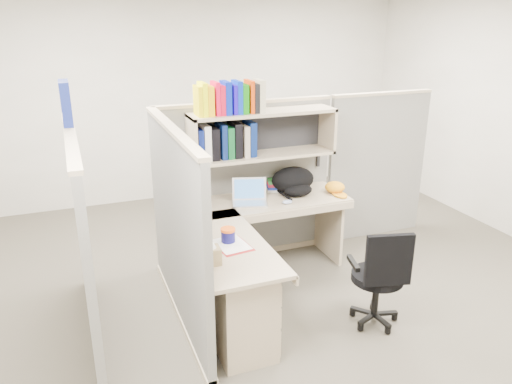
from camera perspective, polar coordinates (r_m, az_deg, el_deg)
name	(u,v)px	position (r m, az deg, el deg)	size (l,w,h in m)	color
ground	(281,297)	(4.59, 2.85, -11.93)	(6.00, 6.00, 0.00)	#3B372D
room_shell	(284,119)	(3.99, 3.24, 8.31)	(6.00, 6.00, 6.00)	#AFAC9E
cubicle	(224,192)	(4.46, -3.63, 0.05)	(3.79, 1.84, 1.95)	#63635E
desk	(249,277)	(4.01, -0.78, -9.69)	(1.74, 1.75, 0.73)	tan
laptop	(250,192)	(4.62, -0.71, -0.04)	(0.32, 0.32, 0.23)	silver
backpack	(295,181)	(4.90, 4.52, 1.23)	(0.44, 0.34, 0.26)	black
orange_cap	(335,187)	(5.01, 9.00, 0.55)	(0.20, 0.23, 0.11)	orange
snack_canister	(228,235)	(3.89, -3.21, -4.91)	(0.12, 0.12, 0.11)	#0F0D51
tissue_box	(211,251)	(3.55, -5.14, -6.73)	(0.12, 0.12, 0.20)	#988156
mouse	(287,202)	(4.67, 3.60, -1.14)	(0.10, 0.06, 0.04)	#92A6CF
paper_cup	(245,191)	(4.84, -1.27, 0.10)	(0.08, 0.08, 0.11)	white
book_stack	(274,184)	(5.05, 2.11, 0.93)	(0.17, 0.22, 0.11)	gray
loose_paper	(231,244)	(3.86, -2.83, -5.99)	(0.22, 0.30, 0.00)	silver
task_chair	(378,292)	(4.18, 13.75, -11.01)	(0.50, 0.46, 0.88)	black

